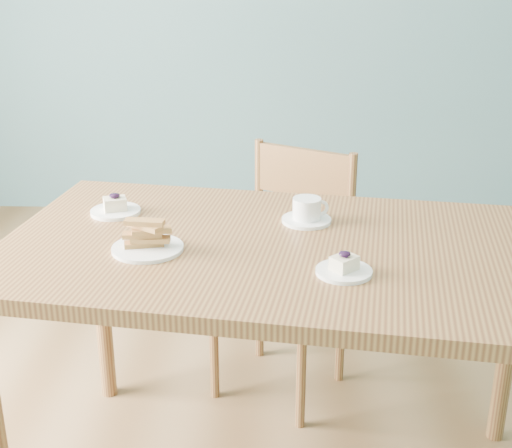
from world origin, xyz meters
The scene contains 7 objects.
room centered at (0.00, 0.00, 1.35)m, with size 5.01×5.01×2.71m.
dining_table centered at (-0.05, -0.01, 0.74)m, with size 1.64×1.09×0.82m.
dining_chair centered at (-0.03, 0.56, 0.46)m, with size 0.55×0.54×0.91m.
cheesecake_plate_near centered at (0.11, -0.19, 0.83)m, with size 0.14×0.14×0.06m.
cheesecake_plate_far centered at (-0.55, 0.21, 0.83)m, with size 0.15×0.15×0.06m.
coffee_cup centered at (0.03, 0.16, 0.85)m, with size 0.15×0.15×0.07m.
biscotti_plate centered at (-0.40, -0.06, 0.85)m, with size 0.19×0.19×0.09m.
Camera 1 is at (-0.06, -1.79, 1.57)m, focal length 50.00 mm.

